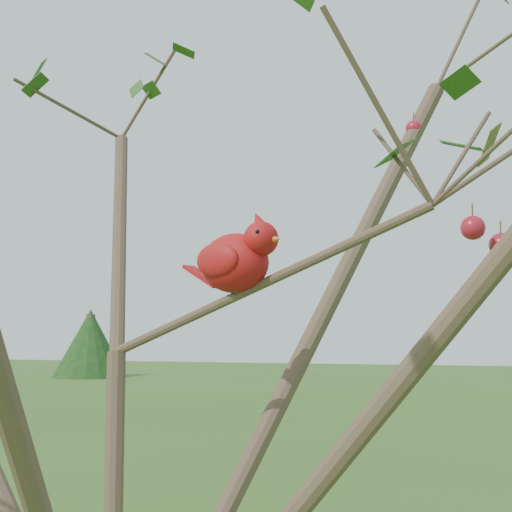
# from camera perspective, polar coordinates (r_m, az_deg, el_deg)

# --- Properties ---
(crabapple_tree) EXTENTS (2.35, 2.05, 2.95)m
(crabapple_tree) POSITION_cam_1_polar(r_m,az_deg,el_deg) (1.27, -10.46, -0.01)
(crabapple_tree) COLOR #483726
(crabapple_tree) RESTS_ON ground
(cardinal) EXTENTS (0.22, 0.15, 0.16)m
(cardinal) POSITION_cam_1_polar(r_m,az_deg,el_deg) (1.30, -1.46, -0.30)
(cardinal) COLOR red
(cardinal) RESTS_ON ground
(distant_trees) EXTENTS (42.16, 12.05, 3.51)m
(distant_trees) POSITION_cam_1_polar(r_m,az_deg,el_deg) (25.95, 6.96, -6.75)
(distant_trees) COLOR #483726
(distant_trees) RESTS_ON ground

